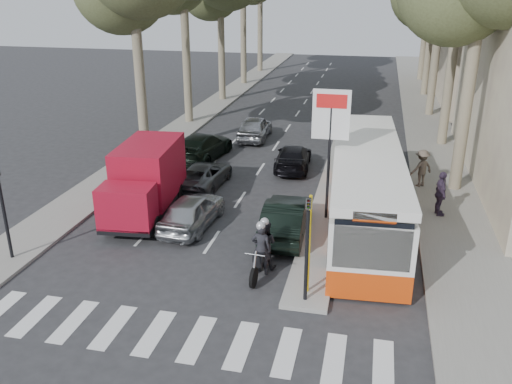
% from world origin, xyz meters
% --- Properties ---
extents(ground, '(120.00, 120.00, 0.00)m').
position_xyz_m(ground, '(0.00, 0.00, 0.00)').
color(ground, '#28282B').
rests_on(ground, ground).
extents(sidewalk_right, '(3.20, 70.00, 0.12)m').
position_xyz_m(sidewalk_right, '(8.60, 25.00, 0.06)').
color(sidewalk_right, gray).
rests_on(sidewalk_right, ground).
extents(median_left, '(2.40, 64.00, 0.12)m').
position_xyz_m(median_left, '(-8.00, 28.00, 0.06)').
color(median_left, gray).
rests_on(median_left, ground).
extents(traffic_island, '(1.50, 26.00, 0.16)m').
position_xyz_m(traffic_island, '(3.25, 11.00, 0.08)').
color(traffic_island, gray).
rests_on(traffic_island, ground).
extents(billboard, '(1.50, 12.10, 5.60)m').
position_xyz_m(billboard, '(3.25, 5.00, 3.70)').
color(billboard, yellow).
rests_on(billboard, ground).
extents(traffic_light_island, '(0.16, 0.41, 3.60)m').
position_xyz_m(traffic_light_island, '(3.25, -1.50, 2.49)').
color(traffic_light_island, black).
rests_on(traffic_light_island, ground).
extents(traffic_light_left, '(0.16, 0.41, 3.60)m').
position_xyz_m(traffic_light_left, '(-7.60, -1.00, 2.49)').
color(traffic_light_left, black).
rests_on(traffic_light_left, ground).
extents(silver_hatchback, '(1.96, 4.28, 1.42)m').
position_xyz_m(silver_hatchback, '(-2.09, 3.18, 0.71)').
color(silver_hatchback, '#ABAFB4').
rests_on(silver_hatchback, ground).
extents(dark_hatchback, '(1.80, 4.66, 1.51)m').
position_xyz_m(dark_hatchback, '(1.80, 3.24, 0.76)').
color(dark_hatchback, black).
rests_on(dark_hatchback, ground).
extents(queue_car_a, '(2.17, 4.36, 1.19)m').
position_xyz_m(queue_car_a, '(-3.10, 7.85, 0.59)').
color(queue_car_a, '#484B4F').
rests_on(queue_car_a, ground).
extents(queue_car_b, '(2.07, 4.50, 1.27)m').
position_xyz_m(queue_car_b, '(0.80, 11.48, 0.64)').
color(queue_car_b, black).
rests_on(queue_car_b, ground).
extents(queue_car_c, '(1.92, 4.47, 1.50)m').
position_xyz_m(queue_car_c, '(-2.53, 16.81, 0.75)').
color(queue_car_c, '#94969C').
rests_on(queue_car_c, ground).
extents(queue_car_d, '(1.30, 3.56, 1.16)m').
position_xyz_m(queue_car_d, '(1.54, 20.31, 0.58)').
color(queue_car_d, '#484B4F').
rests_on(queue_car_d, ground).
extents(queue_car_e, '(2.69, 5.36, 1.49)m').
position_xyz_m(queue_car_e, '(-4.52, 12.01, 0.75)').
color(queue_car_e, black).
rests_on(queue_car_e, ground).
extents(red_truck, '(2.68, 5.91, 3.06)m').
position_xyz_m(red_truck, '(-4.40, 3.97, 1.62)').
color(red_truck, black).
rests_on(red_truck, ground).
extents(city_bus, '(3.44, 12.47, 3.25)m').
position_xyz_m(city_bus, '(4.80, 5.04, 1.71)').
color(city_bus, '#DC400C').
rests_on(city_bus, ground).
extents(motorcycle, '(0.89, 2.39, 2.03)m').
position_xyz_m(motorcycle, '(1.52, 0.19, 0.92)').
color(motorcycle, black).
rests_on(motorcycle, ground).
extents(pedestrian_near, '(0.75, 1.22, 1.95)m').
position_xyz_m(pedestrian_near, '(7.94, 6.43, 1.10)').
color(pedestrian_near, '#3E2F47').
rests_on(pedestrian_near, sidewalk_right).
extents(pedestrian_far, '(1.28, 1.11, 1.84)m').
position_xyz_m(pedestrian_far, '(7.36, 9.91, 1.04)').
color(pedestrian_far, brown).
rests_on(pedestrian_far, sidewalk_right).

